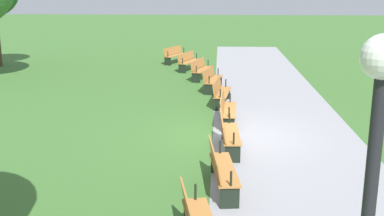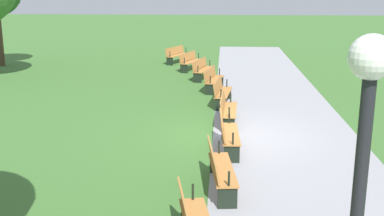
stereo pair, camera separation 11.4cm
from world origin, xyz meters
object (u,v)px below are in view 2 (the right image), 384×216
object	(u,v)px
bench_4	(222,92)
lamp_post	(359,192)
bench_1	(190,61)
bench_3	(213,79)
bench_2	(202,69)
bench_7	(219,168)
bench_5	(227,109)
bench_6	(227,133)
bench_0	(177,54)

from	to	relation	value
bench_4	lamp_post	bearing A→B (deg)	10.92
bench_1	bench_3	bearing A→B (deg)	34.30
bench_2	bench_7	bearing A→B (deg)	19.31
bench_5	bench_7	size ratio (longest dim) A/B	0.99
bench_2	bench_6	xyz separation A→B (m)	(9.79, 1.10, 0.00)
bench_6	bench_4	bearing A→B (deg)	179.99
bench_2	lamp_post	world-z (taller)	lamp_post
bench_3	bench_5	bearing A→B (deg)	17.15
bench_5	lamp_post	bearing A→B (deg)	6.67
bench_2	bench_4	distance (m)	4.94
bench_5	bench_3	bearing A→B (deg)	-171.44
bench_0	bench_7	bearing A→B (deg)	32.18
bench_1	bench_4	size ratio (longest dim) A/B	1.00
bench_2	bench_7	world-z (taller)	same
bench_5	bench_6	distance (m)	2.47
bench_0	bench_6	xyz separation A→B (m)	(14.45, 2.73, 0.00)
lamp_post	bench_1	bearing A→B (deg)	-172.56
bench_2	bench_5	size ratio (longest dim) A/B	1.02
bench_0	bench_4	xyz separation A→B (m)	(9.51, 2.54, 0.00)
bench_0	bench_6	world-z (taller)	same
bench_0	bench_4	size ratio (longest dim) A/B	0.99
bench_1	lamp_post	size ratio (longest dim) A/B	0.52
bench_3	bench_4	world-z (taller)	same
bench_6	bench_5	bearing A→B (deg)	177.85
lamp_post	bench_0	bearing A→B (deg)	-171.09
bench_4	bench_6	world-z (taller)	same
bench_5	bench_6	bearing A→B (deg)	2.15
bench_2	bench_3	distance (m)	2.47
bench_0	bench_7	world-z (taller)	same
bench_4	bench_5	world-z (taller)	same
bench_4	bench_7	xyz separation A→B (m)	(7.40, 0.00, 0.00)
bench_2	bench_1	bearing A→B (deg)	-147.85
bench_0	lamp_post	distance (m)	23.31
bench_7	lamp_post	world-z (taller)	lamp_post
bench_4	bench_5	size ratio (longest dim) A/B	1.01
bench_3	bench_7	xyz separation A→B (m)	(9.84, 0.37, 0.00)
bench_4	bench_7	distance (m)	7.40
bench_1	bench_6	size ratio (longest dim) A/B	1.02
bench_6	bench_0	bearing A→B (deg)	-171.45
bench_4	lamp_post	distance (m)	13.63
bench_0	bench_6	distance (m)	14.71
bench_5	lamp_post	distance (m)	11.20
bench_1	bench_4	world-z (taller)	same
bench_0	bench_2	world-z (taller)	same
bench_2	lamp_post	bearing A→B (deg)	21.18
bench_1	bench_7	bearing A→B (deg)	25.75
bench_6	lamp_post	size ratio (longest dim) A/B	0.51
bench_0	bench_5	size ratio (longest dim) A/B	1.01
bench_2	bench_3	xyz separation A→B (m)	(2.41, 0.55, 0.00)
bench_3	bench_4	size ratio (longest dim) A/B	1.01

